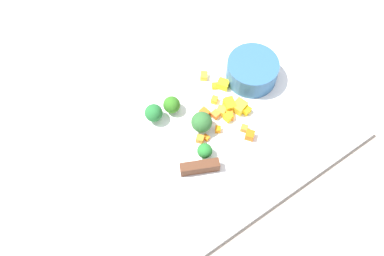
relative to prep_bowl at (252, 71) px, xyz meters
The scene contains 28 objects.
ground_plane 0.17m from the prep_bowl, 10.70° to the left, with size 4.00×4.00×0.00m, color gray.
cutting_board 0.17m from the prep_bowl, 10.70° to the left, with size 0.55×0.40×0.01m, color white.
prep_bowl is the anchor object (origin of this frame).
chef_knife 0.26m from the prep_bowl, 18.74° to the left, with size 0.27×0.14×0.02m.
carrot_dice_0 0.14m from the prep_bowl, ahead, with size 0.02×0.02×0.02m, color orange.
carrot_dice_1 0.10m from the prep_bowl, 18.06° to the left, with size 0.01×0.01×0.01m, color orange.
carrot_dice_2 0.14m from the prep_bowl, 25.29° to the left, with size 0.01×0.01×0.01m, color orange.
carrot_dice_3 0.13m from the prep_bowl, 50.52° to the left, with size 0.02×0.02×0.02m, color orange.
carrot_dice_4 0.12m from the prep_bowl, 45.44° to the left, with size 0.01×0.01×0.01m, color orange.
carrot_dice_5 0.10m from the prep_bowl, 28.52° to the left, with size 0.02×0.01×0.01m, color orange.
carrot_dice_6 0.16m from the prep_bowl, 21.41° to the left, with size 0.01×0.01×0.01m, color orange.
carrot_dice_7 0.11m from the prep_bowl, 14.52° to the left, with size 0.01×0.01×0.01m, color orange.
carrot_dice_8 0.13m from the prep_bowl, ahead, with size 0.02×0.01×0.01m, color orange.
carrot_dice_9 0.18m from the prep_bowl, 19.00° to the left, with size 0.01×0.01×0.01m, color orange.
pepper_dice_0 0.08m from the prep_bowl, 16.85° to the right, with size 0.01×0.01×0.01m, color yellow.
pepper_dice_1 0.11m from the prep_bowl, 27.73° to the left, with size 0.01×0.01×0.02m, color yellow.
pepper_dice_2 0.09m from the prep_bowl, ahead, with size 0.01×0.01×0.01m, color yellow.
pepper_dice_3 0.09m from the prep_bowl, 23.51° to the left, with size 0.02×0.02×0.02m, color yellow.
pepper_dice_4 0.06m from the prep_bowl, 13.54° to the right, with size 0.02×0.02×0.02m, color yellow.
pepper_dice_5 0.09m from the prep_bowl, 34.31° to the right, with size 0.01×0.02×0.01m, color yellow.
pepper_dice_6 0.08m from the prep_bowl, 16.30° to the left, with size 0.01×0.01×0.01m, color yellow.
pepper_dice_7 0.08m from the prep_bowl, 44.51° to the left, with size 0.02×0.01×0.01m, color yellow.
pepper_dice_8 0.08m from the prep_bowl, 34.76° to the left, with size 0.02×0.02×0.02m, color yellow.
pepper_dice_9 0.10m from the prep_bowl, 19.33° to the left, with size 0.02×0.02×0.01m, color yellow.
broccoli_floret_0 0.15m from the prep_bowl, 14.33° to the left, with size 0.04×0.04×0.04m.
broccoli_floret_1 0.17m from the prep_bowl, ahead, with size 0.03×0.03×0.04m.
broccoli_floret_2 0.21m from the prep_bowl, ahead, with size 0.03×0.03×0.04m.
broccoli_floret_3 0.19m from the prep_bowl, 25.99° to the left, with size 0.03×0.03×0.03m.
Camera 1 is at (0.22, 0.32, 0.76)m, focal length 42.35 mm.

